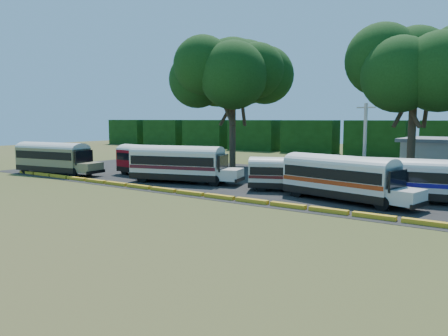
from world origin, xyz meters
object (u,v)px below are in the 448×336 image
Objects in this scene: bus_beige at (54,156)px; bus_cream_west at (179,162)px; bus_white_red at (341,175)px; tree_west at (233,73)px; bus_red at (150,159)px.

bus_cream_west is at bearing 2.57° from bus_beige.
bus_cream_west is 16.40m from bus_white_red.
bus_cream_west is (15.91, 3.11, -0.01)m from bus_beige.
tree_west is (-19.44, 13.96, 9.94)m from bus_white_red.
bus_white_red is at bearing -35.70° from tree_west.
tree_west is (-3.04, 13.77, 9.86)m from bus_cream_west.
bus_beige is 11.36m from bus_red.
bus_red is 15.84m from tree_west.
bus_cream_west reaches higher than bus_red.
bus_beige is 0.99× the size of bus_cream_west.
bus_cream_west reaches higher than bus_white_red.
tree_west is at bearing 156.20° from bus_white_red.
bus_white_red is 25.92m from tree_west.
bus_red is 22.12m from bus_white_red.
bus_beige reaches higher than bus_red.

